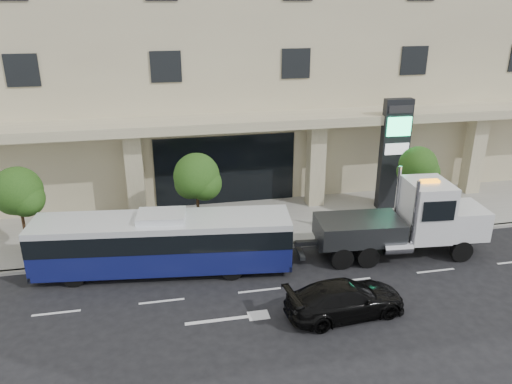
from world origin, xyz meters
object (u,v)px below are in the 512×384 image
(city_bus, at_px, (163,242))
(signage_pylon, at_px, (394,154))
(tow_truck, at_px, (408,222))
(black_sedan, at_px, (345,299))

(city_bus, distance_m, signage_pylon, 13.73)
(tow_truck, height_order, black_sedan, tow_truck)
(city_bus, relative_size, signage_pylon, 1.81)
(tow_truck, height_order, signage_pylon, signage_pylon)
(tow_truck, bearing_deg, black_sedan, -134.05)
(city_bus, bearing_deg, tow_truck, 3.24)
(tow_truck, relative_size, black_sedan, 1.92)
(city_bus, relative_size, tow_truck, 1.26)
(signage_pylon, bearing_deg, city_bus, -158.60)
(city_bus, distance_m, tow_truck, 11.21)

